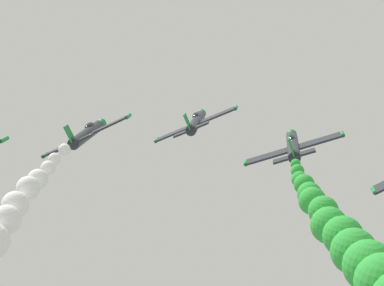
{
  "coord_description": "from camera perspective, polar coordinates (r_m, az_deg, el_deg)",
  "views": [
    {
      "loc": [
        7.19,
        -60.13,
        122.68
      ],
      "look_at": [
        0.0,
        0.0,
        109.5
      ],
      "focal_mm": 62.62,
      "sensor_mm": 36.0,
      "label": 1
    }
  ],
  "objects": [
    {
      "name": "airplane_left_inner",
      "position": [
        65.28,
        -8.92,
        0.8
      ],
      "size": [
        8.76,
        10.35,
        4.48
      ],
      "rotation": [
        0.0,
        -0.45,
        0.0
      ],
      "color": "#23282D"
    },
    {
      "name": "airplane_right_inner",
      "position": [
        62.79,
        8.59,
        -0.25
      ],
      "size": [
        9.17,
        10.35,
        3.49
      ],
      "rotation": [
        0.0,
        -0.33,
        0.0
      ],
      "color": "#23282D"
    },
    {
      "name": "airplane_lead",
      "position": [
        71.33,
        0.34,
        1.79
      ],
      "size": [
        8.9,
        10.35,
        4.16
      ],
      "rotation": [
        0.0,
        -0.41,
        0.0
      ],
      "color": "#23282D"
    },
    {
      "name": "smoke_trail_right_inner",
      "position": [
        39.35,
        14.87,
        -10.06
      ],
      "size": [
        7.65,
        26.15,
        4.39
      ],
      "color": "green"
    }
  ]
}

